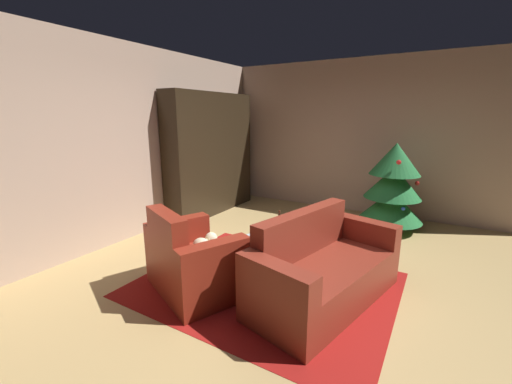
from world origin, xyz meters
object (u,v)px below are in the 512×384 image
armchair_red (192,263)px  coffee_table (269,246)px  bookshelf_unit (216,156)px  decorated_tree (393,186)px  couch_red (323,271)px  bottle_on_table (279,226)px  book_stack_on_table (269,238)px

armchair_red → coffee_table: armchair_red is taller
bookshelf_unit → decorated_tree: (3.05, 0.52, -0.33)m
couch_red → bottle_on_table: (-0.59, 0.21, 0.29)m
bottle_on_table → decorated_tree: bearing=69.4°
armchair_red → couch_red: 1.33m
coffee_table → decorated_tree: 2.62m
bookshelf_unit → coffee_table: (2.18, -1.93, -0.63)m
bookshelf_unit → book_stack_on_table: 2.94m
armchair_red → bottle_on_table: 1.02m
couch_red → armchair_red: bearing=-155.9°
bookshelf_unit → armchair_red: bearing=-57.7°
book_stack_on_table → decorated_tree: (0.89, 2.43, 0.21)m
armchair_red → coffee_table: (0.60, 0.57, 0.11)m
decorated_tree → coffee_table: bearing=-109.6°
couch_red → book_stack_on_table: (-0.63, 0.05, 0.21)m
book_stack_on_table → decorated_tree: 2.60m
bookshelf_unit → bottle_on_table: bookshelf_unit is taller
book_stack_on_table → bottle_on_table: bottle_on_table is taller
armchair_red → book_stack_on_table: bearing=45.6°
bookshelf_unit → couch_red: bearing=-35.1°
book_stack_on_table → bottle_on_table: 0.19m
bottle_on_table → decorated_tree: size_ratio=0.22×
armchair_red → book_stack_on_table: (0.58, 0.59, 0.19)m
armchair_red → decorated_tree: 3.39m
decorated_tree → book_stack_on_table: bearing=-110.1°
bookshelf_unit → coffee_table: bearing=-41.6°
bottle_on_table → decorated_tree: 2.42m
couch_red → book_stack_on_table: couch_red is taller
armchair_red → couch_red: armchair_red is taller
couch_red → book_stack_on_table: 0.67m
bookshelf_unit → coffee_table: bookshelf_unit is taller
bookshelf_unit → bottle_on_table: size_ratio=7.02×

